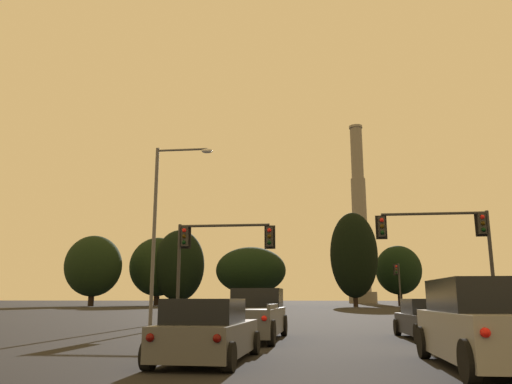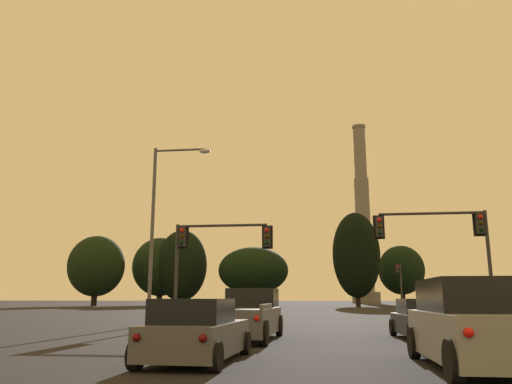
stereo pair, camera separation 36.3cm
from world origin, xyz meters
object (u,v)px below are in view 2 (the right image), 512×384
(hatchback_left_lane_second, at_px, (196,332))
(street_lamp, at_px, (161,215))
(traffic_light_overhead_left, at_px, (209,247))
(traffic_light_overhead_right, at_px, (448,237))
(traffic_light_far_right, at_px, (400,280))
(sedan_right_lane_front, at_px, (426,320))
(suv_right_lane_second, at_px, (474,325))
(pickup_truck_left_lane_front, at_px, (247,316))
(smokestack, at_px, (363,231))

(hatchback_left_lane_second, height_order, street_lamp, street_lamp)
(street_lamp, bearing_deg, hatchback_left_lane_second, -68.30)
(hatchback_left_lane_second, xyz_separation_m, traffic_light_overhead_left, (-2.98, 14.27, 3.43))
(traffic_light_overhead_right, distance_m, street_lamp, 15.35)
(hatchback_left_lane_second, distance_m, traffic_light_far_right, 47.23)
(traffic_light_far_right, bearing_deg, street_lamp, -119.40)
(sedan_right_lane_front, xyz_separation_m, traffic_light_overhead_left, (-9.58, 6.92, 3.43))
(suv_right_lane_second, xyz_separation_m, hatchback_left_lane_second, (-6.08, 0.49, -0.23))
(street_lamp, bearing_deg, traffic_light_overhead_right, -1.92)
(suv_right_lane_second, relative_size, pickup_truck_left_lane_front, 0.89)
(traffic_light_far_right, relative_size, street_lamp, 0.53)
(traffic_light_far_right, height_order, traffic_light_overhead_left, traffic_light_overhead_left)
(sedan_right_lane_front, bearing_deg, hatchback_left_lane_second, -133.30)
(hatchback_left_lane_second, bearing_deg, sedan_right_lane_front, 49.95)
(traffic_light_overhead_right, relative_size, traffic_light_overhead_left, 1.08)
(suv_right_lane_second, relative_size, street_lamp, 0.49)
(suv_right_lane_second, height_order, street_lamp, street_lamp)
(suv_right_lane_second, distance_m, traffic_light_overhead_right, 15.63)
(pickup_truck_left_lane_front, distance_m, smokestack, 130.85)
(suv_right_lane_second, relative_size, traffic_light_far_right, 0.94)
(traffic_light_far_right, distance_m, traffic_light_overhead_right, 31.44)
(street_lamp, bearing_deg, smokestack, 79.99)
(sedan_right_lane_front, bearing_deg, smokestack, 84.77)
(traffic_light_far_right, height_order, traffic_light_overhead_right, traffic_light_overhead_right)
(hatchback_left_lane_second, xyz_separation_m, pickup_truck_left_lane_front, (0.20, 6.55, 0.14))
(hatchback_left_lane_second, bearing_deg, traffic_light_overhead_left, 103.70)
(sedan_right_lane_front, distance_m, smokestack, 129.51)
(sedan_right_lane_front, distance_m, pickup_truck_left_lane_front, 6.45)
(sedan_right_lane_front, bearing_deg, traffic_light_overhead_right, 67.44)
(traffic_light_far_right, relative_size, smokestack, 0.10)
(traffic_light_overhead_left, bearing_deg, traffic_light_overhead_right, 0.55)
(suv_right_lane_second, relative_size, smokestack, 0.09)
(pickup_truck_left_lane_front, relative_size, street_lamp, 0.56)
(suv_right_lane_second, bearing_deg, smokestack, 86.19)
(traffic_light_far_right, relative_size, traffic_light_overhead_right, 0.90)
(pickup_truck_left_lane_front, relative_size, traffic_light_overhead_left, 1.03)
(hatchback_left_lane_second, relative_size, pickup_truck_left_lane_front, 0.75)
(street_lamp, bearing_deg, traffic_light_overhead_left, -12.06)
(suv_right_lane_second, height_order, hatchback_left_lane_second, suv_right_lane_second)
(pickup_truck_left_lane_front, xyz_separation_m, street_lamp, (-6.13, 8.35, 5.18))
(traffic_light_overhead_left, bearing_deg, smokestack, 81.41)
(hatchback_left_lane_second, bearing_deg, pickup_truck_left_lane_front, 90.11)
(traffic_light_far_right, bearing_deg, smokestack, 87.55)
(sedan_right_lane_front, height_order, pickup_truck_left_lane_front, pickup_truck_left_lane_front)
(pickup_truck_left_lane_front, bearing_deg, traffic_light_far_right, 75.18)
(traffic_light_far_right, bearing_deg, traffic_light_overhead_right, -93.87)
(traffic_light_overhead_right, height_order, smokestack, smokestack)
(smokestack, bearing_deg, traffic_light_far_right, -92.45)
(traffic_light_overhead_right, distance_m, smokestack, 121.85)
(traffic_light_far_right, xyz_separation_m, traffic_light_overhead_left, (-14.43, -31.47, 0.65))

